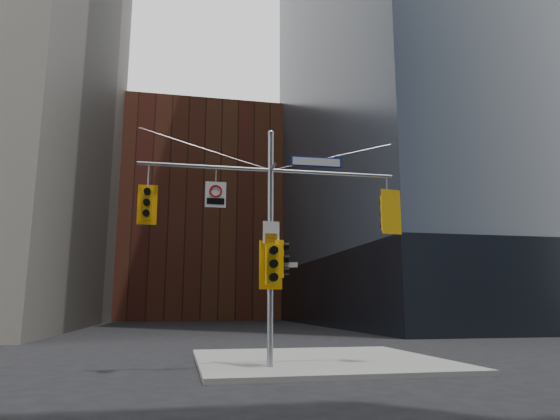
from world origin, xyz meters
name	(u,v)px	position (x,y,z in m)	size (l,w,h in m)	color
ground	(284,383)	(0.00, 0.00, 0.00)	(160.00, 160.00, 0.00)	black
sidewalk_corner	(318,360)	(2.00, 4.00, 0.07)	(8.00, 8.00, 0.15)	gray
podium_ne	(494,293)	(28.00, 32.00, 3.00)	(36.40, 36.40, 6.00)	black
brick_midrise	(200,218)	(0.00, 58.00, 14.00)	(26.00, 20.00, 28.00)	brown
signal_assembly	(271,221)	(0.00, 1.99, 4.42)	(8.00, 0.80, 7.30)	#94979C
traffic_light_west_arm	(147,204)	(-3.65, 2.01, 4.80)	(0.56, 0.44, 1.18)	#FBB30D
traffic_light_east_arm	(388,213)	(3.82, 1.99, 4.80)	(0.68, 0.59, 1.42)	#FBB30D
traffic_light_pole_side	(281,259)	(0.32, 1.99, 3.26)	(0.48, 0.41, 1.10)	#FBB30D
traffic_light_pole_front	(272,264)	(0.00, 1.73, 3.07)	(0.69, 0.54, 1.44)	#FBB30D
street_sign_blade	(316,162)	(1.47, 2.00, 6.35)	(1.64, 0.07, 0.32)	navy
regulatory_sign_arm	(216,194)	(-1.68, 1.97, 5.17)	(0.62, 0.07, 0.78)	silver
regulatory_sign_pole	(271,233)	(0.00, 1.88, 4.02)	(0.51, 0.08, 0.67)	silver
street_blade_ew	(285,265)	(0.45, 2.00, 3.09)	(0.75, 0.13, 0.15)	silver
street_blade_ns	(268,279)	(0.00, 2.45, 2.69)	(0.11, 0.80, 0.16)	#145926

